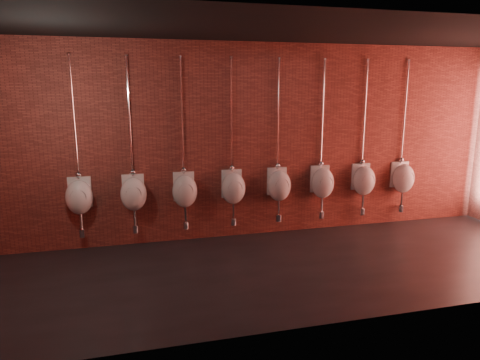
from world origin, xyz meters
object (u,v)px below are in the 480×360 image
at_px(urinal_3, 233,187).
at_px(urinal_5, 323,182).
at_px(urinal_2, 185,190).
at_px(urinal_4, 279,185).
at_px(urinal_6, 364,180).
at_px(urinal_0, 79,196).
at_px(urinal_1, 134,193).
at_px(urinal_7, 403,177).

distance_m(urinal_3, urinal_5, 1.59).
relative_size(urinal_2, urinal_4, 1.00).
relative_size(urinal_5, urinal_6, 1.00).
relative_size(urinal_0, urinal_5, 1.00).
xyz_separation_m(urinal_2, urinal_5, (2.39, 0.00, 0.00)).
bearing_deg(urinal_2, urinal_3, 0.00).
bearing_deg(urinal_6, urinal_1, 180.00).
relative_size(urinal_2, urinal_6, 1.00).
bearing_deg(urinal_0, urinal_6, 0.00).
height_order(urinal_0, urinal_7, same).
height_order(urinal_2, urinal_7, same).
xyz_separation_m(urinal_5, urinal_6, (0.80, 0.00, 0.00)).
relative_size(urinal_3, urinal_7, 1.00).
bearing_deg(urinal_6, urinal_2, 180.00).
height_order(urinal_5, urinal_6, same).
bearing_deg(urinal_1, urinal_6, 0.00).
height_order(urinal_3, urinal_4, same).
height_order(urinal_2, urinal_3, same).
xyz_separation_m(urinal_6, urinal_7, (0.80, 0.00, 0.00)).
relative_size(urinal_3, urinal_4, 1.00).
bearing_deg(urinal_7, urinal_2, 180.00).
distance_m(urinal_5, urinal_7, 1.59).
relative_size(urinal_5, urinal_7, 1.00).
relative_size(urinal_4, urinal_6, 1.00).
height_order(urinal_4, urinal_6, same).
xyz_separation_m(urinal_2, urinal_6, (3.18, 0.00, 0.00)).
height_order(urinal_0, urinal_3, same).
bearing_deg(urinal_4, urinal_5, 0.00).
height_order(urinal_2, urinal_6, same).
distance_m(urinal_2, urinal_3, 0.80).
relative_size(urinal_1, urinal_5, 1.00).
height_order(urinal_4, urinal_7, same).
height_order(urinal_6, urinal_7, same).
bearing_deg(urinal_1, urinal_7, 0.00).
height_order(urinal_1, urinal_4, same).
distance_m(urinal_0, urinal_4, 3.18).
relative_size(urinal_0, urinal_2, 1.00).
height_order(urinal_3, urinal_7, same).
bearing_deg(urinal_4, urinal_6, 0.00).
bearing_deg(urinal_4, urinal_3, 180.00).
xyz_separation_m(urinal_1, urinal_4, (2.39, 0.00, 0.00)).
distance_m(urinal_0, urinal_5, 3.98).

